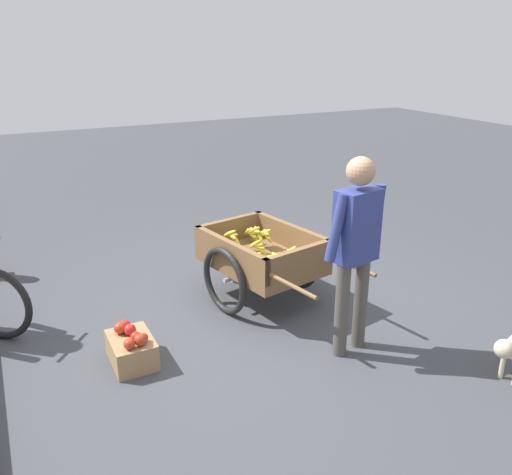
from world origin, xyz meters
name	(u,v)px	position (x,y,z in m)	size (l,w,h in m)	color
ground_plane	(252,323)	(0.00, 0.00, 0.00)	(24.00, 24.00, 0.00)	#3D3F44
fruit_cart	(262,258)	(0.39, -0.30, 0.44)	(1.77, 1.09, 0.71)	brown
vendor_person	(356,240)	(-0.74, -0.52, 0.96)	(0.26, 0.58, 1.60)	#4C4742
apple_crate	(132,348)	(-0.13, 1.12, 0.13)	(0.44, 0.32, 0.32)	#99754C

